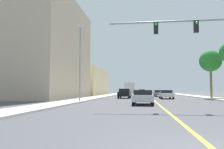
{
  "coord_description": "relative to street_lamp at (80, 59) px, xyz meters",
  "views": [
    {
      "loc": [
        -1.62,
        -4.62,
        1.35
      ],
      "look_at": [
        -4.78,
        19.52,
        3.04
      ],
      "focal_mm": 35.31,
      "sensor_mm": 36.0,
      "label": 1
    }
  ],
  "objects": [
    {
      "name": "building_left_near",
      "position": [
        -9.32,
        10.98,
        3.18
      ],
      "size": [
        11.08,
        20.5,
        15.88
      ],
      "primitive_type": "cube",
      "color": "tan",
      "rests_on": "ground"
    },
    {
      "name": "delivery_truck",
      "position": [
        4.19,
        28.85,
        -3.18
      ],
      "size": [
        2.41,
        7.35,
        2.95
      ],
      "rotation": [
        0.0,
        0.0,
        -0.0
      ],
      "color": "silver",
      "rests_on": "ground"
    },
    {
      "name": "sidewalk_right",
      "position": [
        17.32,
        23.13,
        -4.69
      ],
      "size": [
        2.56,
        168.0,
        0.15
      ],
      "primitive_type": "cube",
      "color": "beige",
      "rests_on": "ground"
    },
    {
      "name": "street_lamp",
      "position": [
        0.0,
        0.0,
        0.0
      ],
      "size": [
        0.56,
        0.28,
        8.37
      ],
      "color": "gray",
      "rests_on": "sidewalk_left"
    },
    {
      "name": "car_green",
      "position": [
        6.93,
        34.99,
        -4.03
      ],
      "size": [
        1.83,
        4.6,
        1.44
      ],
      "rotation": [
        0.0,
        0.0,
        0.02
      ],
      "color": "#196638",
      "rests_on": "ground"
    },
    {
      "name": "car_black",
      "position": [
        4.06,
        11.73,
        -3.99
      ],
      "size": [
        1.95,
        4.16,
        1.52
      ],
      "rotation": [
        0.0,
        0.0,
        -0.03
      ],
      "color": "black",
      "rests_on": "ground"
    },
    {
      "name": "building_left_far",
      "position": [
        -11.33,
        35.72,
        -1.31
      ],
      "size": [
        15.1,
        23.03,
        6.91
      ],
      "primitive_type": "cube",
      "color": "beige",
      "rests_on": "ground"
    },
    {
      "name": "sidewalk_left",
      "position": [
        -0.78,
        23.13,
        -4.69
      ],
      "size": [
        2.56,
        168.0,
        0.15
      ],
      "primitive_type": "cube",
      "color": "beige",
      "rests_on": "ground"
    },
    {
      "name": "car_gray",
      "position": [
        10.19,
        20.75,
        -4.08
      ],
      "size": [
        1.94,
        4.55,
        1.28
      ],
      "rotation": [
        0.0,
        0.0,
        0.04
      ],
      "color": "slate",
      "rests_on": "ground"
    },
    {
      "name": "car_silver",
      "position": [
        6.84,
        -3.07,
        -4.05
      ],
      "size": [
        1.9,
        4.29,
        1.33
      ],
      "rotation": [
        0.0,
        0.0,
        -0.02
      ],
      "color": "#BCBCC1",
      "rests_on": "ground"
    },
    {
      "name": "palm_far",
      "position": [
        17.21,
        11.44,
        0.93
      ],
      "size": [
        3.28,
        3.28,
        7.24
      ],
      "color": "brown",
      "rests_on": "sidewalk_right"
    },
    {
      "name": "ground",
      "position": [
        8.27,
        23.13,
        -4.76
      ],
      "size": [
        192.0,
        192.0,
        0.0
      ],
      "primitive_type": "plane",
      "color": "#47474C"
    },
    {
      "name": "lane_marking_center",
      "position": [
        8.27,
        23.13,
        -4.76
      ],
      "size": [
        0.16,
        144.0,
        0.01
      ],
      "primitive_type": "cube",
      "color": "yellow",
      "rests_on": "ground"
    },
    {
      "name": "car_white",
      "position": [
        10.42,
        10.59,
        -4.06
      ],
      "size": [
        1.87,
        4.52,
        1.3
      ],
      "rotation": [
        0.0,
        0.0,
        -0.0
      ],
      "color": "white",
      "rests_on": "ground"
    }
  ]
}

